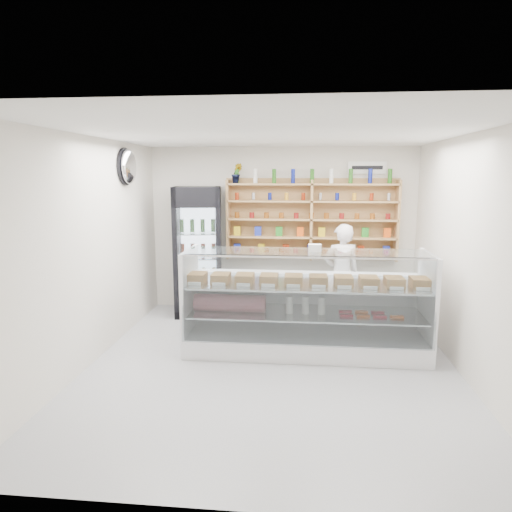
# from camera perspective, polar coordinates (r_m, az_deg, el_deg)

# --- Properties ---
(room) EXTENTS (5.00, 5.00, 5.00)m
(room) POSITION_cam_1_polar(r_m,az_deg,el_deg) (5.40, 2.06, 0.17)
(room) COLOR #A6A7AB
(room) RESTS_ON ground
(display_counter) EXTENTS (3.14, 0.94, 1.37)m
(display_counter) POSITION_cam_1_polar(r_m,az_deg,el_deg) (6.16, 6.14, -8.52)
(display_counter) COLOR white
(display_counter) RESTS_ON floor
(shop_worker) EXTENTS (0.65, 0.51, 1.59)m
(shop_worker) POSITION_cam_1_polar(r_m,az_deg,el_deg) (7.30, 10.61, -2.22)
(shop_worker) COLOR white
(shop_worker) RESTS_ON floor
(drinks_cooler) EXTENTS (0.88, 0.86, 2.14)m
(drinks_cooler) POSITION_cam_1_polar(r_m,az_deg,el_deg) (7.70, -7.25, 0.62)
(drinks_cooler) COLOR black
(drinks_cooler) RESTS_ON floor
(wall_shelving) EXTENTS (2.84, 0.28, 1.33)m
(wall_shelving) POSITION_cam_1_polar(r_m,az_deg,el_deg) (7.69, 6.92, 4.52)
(wall_shelving) COLOR #AB7E50
(wall_shelving) RESTS_ON back_wall
(potted_plant) EXTENTS (0.20, 0.18, 0.33)m
(potted_plant) POSITION_cam_1_polar(r_m,az_deg,el_deg) (7.73, -2.42, 10.29)
(potted_plant) COLOR #1E6626
(potted_plant) RESTS_ON wall_shelving
(security_mirror) EXTENTS (0.15, 0.50, 0.50)m
(security_mirror) POSITION_cam_1_polar(r_m,az_deg,el_deg) (6.98, -15.63, 10.71)
(security_mirror) COLOR silver
(security_mirror) RESTS_ON left_wall
(wall_sign) EXTENTS (0.62, 0.03, 0.20)m
(wall_sign) POSITION_cam_1_polar(r_m,az_deg,el_deg) (7.85, 13.72, 10.68)
(wall_sign) COLOR white
(wall_sign) RESTS_ON back_wall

